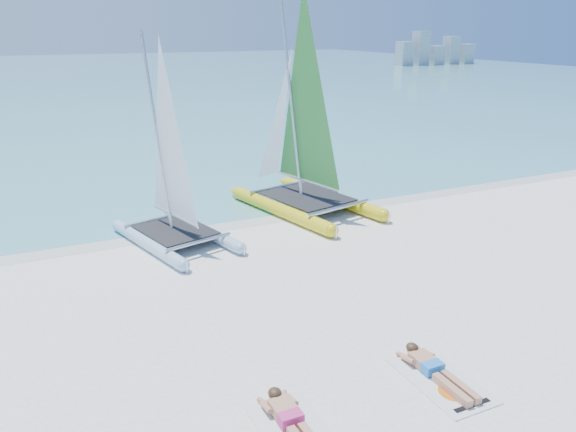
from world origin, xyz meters
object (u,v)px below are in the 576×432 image
(sunbather_a, at_px, (292,420))
(sunbather_b, at_px, (434,369))
(catamaran_blue, at_px, (171,181))
(catamaran_yellow, at_px, (296,137))
(towel_b, at_px, (441,380))

(sunbather_a, height_order, sunbather_b, same)
(sunbather_a, xyz_separation_m, sunbather_b, (2.80, 0.14, 0.00))
(catamaran_blue, bearing_deg, catamaran_yellow, 3.39)
(catamaran_yellow, relative_size, sunbather_a, 4.28)
(sunbather_a, bearing_deg, catamaran_blue, 87.34)
(catamaran_blue, xyz_separation_m, towel_b, (2.41, -8.42, -1.73))
(catamaran_blue, relative_size, towel_b, 3.15)
(catamaran_blue, height_order, towel_b, catamaran_blue)
(catamaran_blue, relative_size, sunbather_a, 3.38)
(catamaran_yellow, distance_m, towel_b, 10.37)
(catamaran_yellow, distance_m, sunbather_a, 11.22)
(towel_b, relative_size, sunbather_b, 1.07)
(catamaran_blue, xyz_separation_m, sunbather_b, (2.41, -8.23, -1.62))
(sunbather_a, bearing_deg, sunbather_b, 2.93)
(catamaran_blue, bearing_deg, sunbather_b, -88.16)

